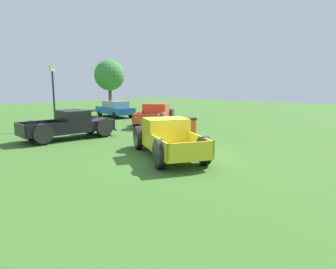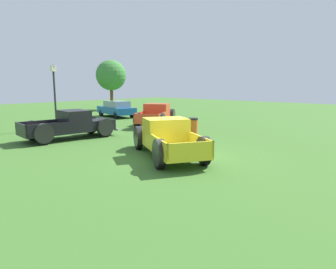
{
  "view_description": "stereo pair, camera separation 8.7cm",
  "coord_description": "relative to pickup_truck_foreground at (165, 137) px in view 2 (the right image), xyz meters",
  "views": [
    {
      "loc": [
        -8.72,
        -7.41,
        2.87
      ],
      "look_at": [
        0.09,
        0.47,
        0.9
      ],
      "focal_mm": 32.19,
      "sensor_mm": 36.0,
      "label": 1
    },
    {
      "loc": [
        -8.66,
        -7.48,
        2.87
      ],
      "look_at": [
        0.09,
        0.47,
        0.9
      ],
      "focal_mm": 32.19,
      "sensor_mm": 36.0,
      "label": 2
    }
  ],
  "objects": [
    {
      "name": "pickup_truck_behind_left",
      "position": [
        6.53,
        6.83,
        -0.0
      ],
      "size": [
        5.18,
        3.94,
        1.52
      ],
      "color": "#D14723",
      "rests_on": "ground_plane"
    },
    {
      "name": "ground_plane",
      "position": [
        -0.27,
        -0.78,
        -0.73
      ],
      "size": [
        80.0,
        80.0,
        0.0
      ],
      "primitive_type": "plane",
      "color": "#3D6B28"
    },
    {
      "name": "lamp_post_near",
      "position": [
        0.4,
        9.84,
        1.42
      ],
      "size": [
        0.36,
        0.36,
        4.09
      ],
      "color": "#2D2D33",
      "rests_on": "ground_plane"
    },
    {
      "name": "pickup_truck_foreground",
      "position": [
        0.0,
        0.0,
        0.0
      ],
      "size": [
        3.99,
        5.19,
        1.52
      ],
      "color": "yellow",
      "rests_on": "ground_plane"
    },
    {
      "name": "sedan_distant_a",
      "position": [
        7.79,
        13.14,
        0.02
      ],
      "size": [
        2.46,
        4.49,
        1.42
      ],
      "color": "#195699",
      "rests_on": "ground_plane"
    },
    {
      "name": "oak_tree_west",
      "position": [
        12.48,
        19.92,
        3.15
      ],
      "size": [
        3.42,
        3.42,
        5.61
      ],
      "color": "brown",
      "rests_on": "ground_plane"
    },
    {
      "name": "pickup_truck_behind_right",
      "position": [
        -0.4,
        6.23,
        -0.0
      ],
      "size": [
        5.11,
        2.38,
        1.51
      ],
      "color": "black",
      "rests_on": "ground_plane"
    },
    {
      "name": "trash_can",
      "position": [
        4.87,
        2.33,
        -0.25
      ],
      "size": [
        0.59,
        0.59,
        0.95
      ],
      "color": "orange",
      "rests_on": "ground_plane"
    }
  ]
}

